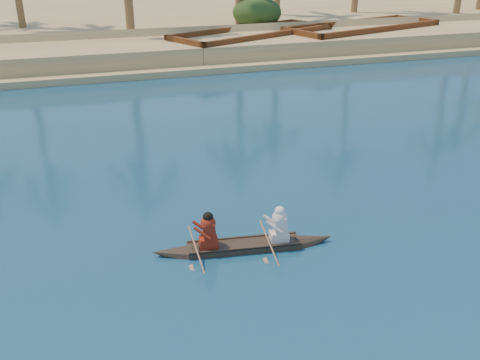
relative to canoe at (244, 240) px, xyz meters
name	(u,v)px	position (x,y,z in m)	size (l,w,h in m)	color
ground	(372,352)	(1.01, -4.02, -0.23)	(160.00, 160.00, 0.00)	#0B264A
sandy_embankment	(107,15)	(1.01, 42.86, 0.30)	(150.00, 51.00, 1.50)	tan
shrub_cluster	(128,31)	(1.01, 27.48, 0.97)	(100.00, 6.00, 2.40)	#1F3212
canoe	(244,240)	(0.00, 0.00, 0.00)	(4.37, 1.21, 1.19)	#372E1E
barge_mid	(253,44)	(8.45, 22.98, 0.43)	(11.88, 8.02, 1.89)	#612D14
barge_right	(362,38)	(16.48, 22.98, 0.45)	(12.25, 7.14, 1.94)	#612D14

